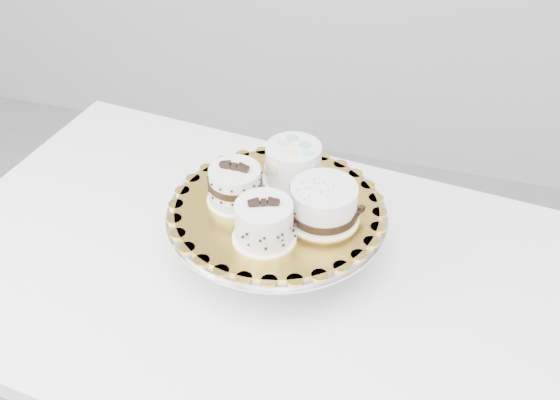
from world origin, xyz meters
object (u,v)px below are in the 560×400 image
(cake_board, at_px, (277,209))
(cake_banded, at_px, (235,186))
(cake_swirl, at_px, (264,223))
(table, at_px, (242,297))
(cake_dots, at_px, (293,163))
(cake_stand, at_px, (277,224))
(cake_ribbon, at_px, (324,204))

(cake_board, relative_size, cake_banded, 3.47)
(cake_swirl, height_order, cake_banded, cake_swirl)
(table, relative_size, cake_dots, 9.42)
(table, height_order, cake_banded, cake_banded)
(cake_swirl, relative_size, cake_banded, 1.19)
(table, distance_m, cake_banded, 0.23)
(cake_stand, distance_m, cake_dots, 0.11)
(cake_board, height_order, cake_swirl, cake_swirl)
(cake_swirl, bearing_deg, cake_banded, 113.08)
(cake_swirl, distance_m, cake_dots, 0.17)
(table, bearing_deg, cake_board, 41.78)
(cake_banded, relative_size, cake_dots, 0.79)
(cake_dots, bearing_deg, cake_stand, -71.87)
(table, relative_size, cake_board, 3.44)
(cake_board, relative_size, cake_dots, 2.74)
(cake_banded, bearing_deg, cake_dots, 48.54)
(cake_ribbon, bearing_deg, cake_stand, -163.17)
(cake_stand, bearing_deg, cake_board, -45.00)
(cake_stand, relative_size, cake_dots, 2.98)
(table, distance_m, cake_ribbon, 0.27)
(cake_stand, distance_m, cake_banded, 0.10)
(cake_banded, bearing_deg, cake_stand, 1.73)
(cake_swirl, bearing_deg, cake_ribbon, 23.45)
(cake_stand, xyz_separation_m, cake_board, (0.00, -0.00, 0.03))
(cake_board, bearing_deg, cake_dots, 86.43)
(cake_swirl, height_order, cake_ribbon, cake_swirl)
(cake_banded, bearing_deg, table, -64.95)
(cake_dots, bearing_deg, cake_ribbon, -26.77)
(cake_stand, height_order, cake_swirl, cake_swirl)
(table, height_order, cake_swirl, cake_swirl)
(table, bearing_deg, cake_dots, 69.95)
(table, distance_m, cake_swirl, 0.24)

